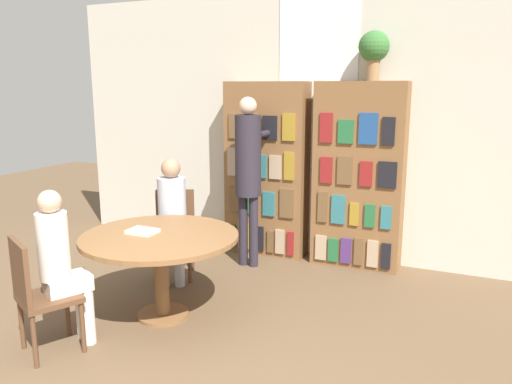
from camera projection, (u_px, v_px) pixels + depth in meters
The scene contains 11 objects.
wall_back at pixel (317, 126), 5.65m from camera, with size 6.40×0.07×3.00m.
bookshelf_left at pixel (267, 170), 5.80m from camera, with size 0.96×0.34×2.00m.
bookshelf_right at pixel (358, 177), 5.37m from camera, with size 0.96×0.34×2.00m.
flower_vase at pixel (374, 49), 5.06m from camera, with size 0.31×0.31×0.50m.
reading_table at pixel (160, 247), 4.19m from camera, with size 1.32×1.32×0.73m.
chair_near_camera at pixel (37, 291), 3.61m from camera, with size 0.54×0.54×0.89m.
chair_left_side at pixel (175, 229), 5.20m from camera, with size 0.54×0.54×0.89m.
seated_reader_left at pixel (172, 212), 4.98m from camera, with size 0.39×0.42×1.25m.
seated_reader_right at pixel (62, 262), 3.69m from camera, with size 0.35×0.39×1.23m.
librarian_standing at pixel (248, 165), 5.32m from camera, with size 0.28×0.55×1.84m.
open_book_on_table at pixel (143, 231), 4.21m from camera, with size 0.24×0.18×0.03m.
Camera 1 is at (1.69, -1.95, 1.95)m, focal length 35.00 mm.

